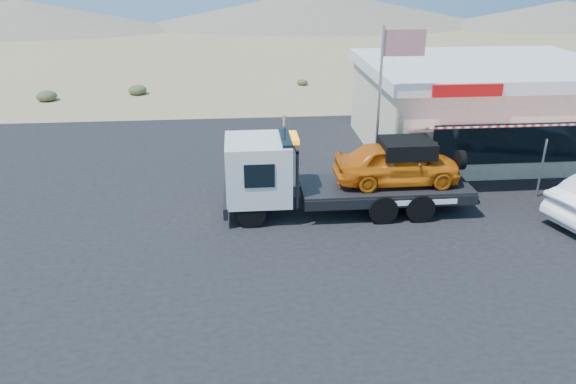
{
  "coord_description": "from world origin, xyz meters",
  "views": [
    {
      "loc": [
        -0.28,
        -14.67,
        8.22
      ],
      "look_at": [
        1.14,
        1.08,
        1.5
      ],
      "focal_mm": 35.0,
      "sensor_mm": 36.0,
      "label": 1
    }
  ],
  "objects": [
    {
      "name": "jerky_store",
      "position": [
        10.5,
        8.97,
        1.99
      ],
      "size": [
        10.4,
        9.97,
        3.9
      ],
      "color": "#C2B493",
      "rests_on": "asphalt_lot"
    },
    {
      "name": "asphalt_lot",
      "position": [
        2.0,
        3.0,
        0.01
      ],
      "size": [
        32.0,
        24.0,
        0.02
      ],
      "primitive_type": "cube",
      "color": "black",
      "rests_on": "ground"
    },
    {
      "name": "flagpole",
      "position": [
        4.93,
        4.5,
        3.76
      ],
      "size": [
        1.55,
        0.1,
        6.0
      ],
      "color": "#99999E",
      "rests_on": "asphalt_lot"
    },
    {
      "name": "tow_truck",
      "position": [
        3.09,
        2.75,
        1.49
      ],
      "size": [
        8.25,
        2.45,
        2.76
      ],
      "color": "black",
      "rests_on": "asphalt_lot"
    },
    {
      "name": "distant_hills",
      "position": [
        -9.77,
        55.14,
        1.89
      ],
      "size": [
        126.0,
        48.0,
        4.2
      ],
      "color": "#726B59",
      "rests_on": "ground"
    },
    {
      "name": "ground",
      "position": [
        0.0,
        0.0,
        0.0
      ],
      "size": [
        120.0,
        120.0,
        0.0
      ],
      "primitive_type": "plane",
      "color": "#978256",
      "rests_on": "ground"
    }
  ]
}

